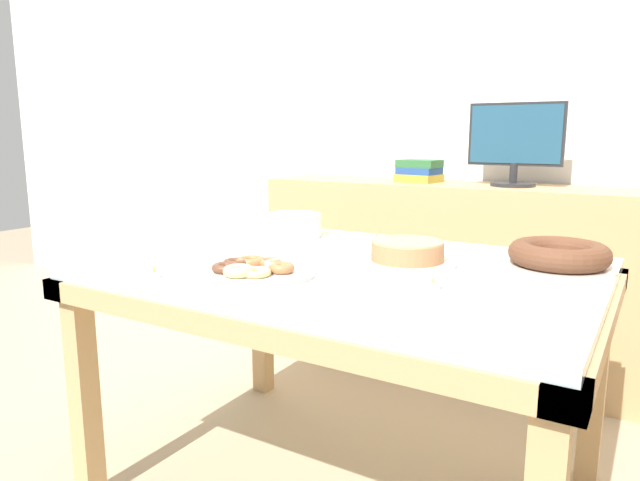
% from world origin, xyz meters
% --- Properties ---
extents(wall_back, '(8.00, 0.10, 2.60)m').
position_xyz_m(wall_back, '(0.00, 1.51, 1.30)').
color(wall_back, white).
rests_on(wall_back, ground).
extents(dining_table, '(1.48, 1.05, 0.77)m').
position_xyz_m(dining_table, '(0.00, 0.00, 0.68)').
color(dining_table, silver).
rests_on(dining_table, ground).
extents(sideboard, '(2.05, 0.44, 0.92)m').
position_xyz_m(sideboard, '(0.00, 1.21, 0.46)').
color(sideboard, tan).
rests_on(sideboard, ground).
extents(computer_monitor, '(0.42, 0.20, 0.38)m').
position_xyz_m(computer_monitor, '(0.21, 1.21, 1.11)').
color(computer_monitor, '#262628').
rests_on(computer_monitor, sideboard).
extents(book_stack, '(0.22, 0.20, 0.11)m').
position_xyz_m(book_stack, '(-0.25, 1.21, 0.97)').
color(book_stack, '#B29933').
rests_on(book_stack, sideboard).
extents(cake_chocolate_round, '(0.30, 0.30, 0.07)m').
position_xyz_m(cake_chocolate_round, '(0.17, 0.08, 0.80)').
color(cake_chocolate_round, silver).
rests_on(cake_chocolate_round, dining_table).
extents(cake_golden_bundt, '(0.31, 0.31, 0.08)m').
position_xyz_m(cake_golden_bundt, '(0.57, 0.24, 0.81)').
color(cake_golden_bundt, silver).
rests_on(cake_golden_bundt, dining_table).
extents(pastry_platter, '(0.34, 0.34, 0.04)m').
position_xyz_m(pastry_platter, '(-0.15, -0.27, 0.78)').
color(pastry_platter, silver).
rests_on(pastry_platter, dining_table).
extents(plate_stack, '(0.21, 0.21, 0.09)m').
position_xyz_m(plate_stack, '(-0.39, 0.29, 0.81)').
color(plate_stack, silver).
rests_on(plate_stack, dining_table).
extents(tealight_left_edge, '(0.04, 0.04, 0.04)m').
position_xyz_m(tealight_left_edge, '(0.33, -0.15, 0.78)').
color(tealight_left_edge, silver).
rests_on(tealight_left_edge, dining_table).
extents(tealight_right_edge, '(0.04, 0.04, 0.04)m').
position_xyz_m(tealight_right_edge, '(-0.37, -0.43, 0.78)').
color(tealight_right_edge, silver).
rests_on(tealight_right_edge, dining_table).
extents(tealight_centre, '(0.04, 0.04, 0.04)m').
position_xyz_m(tealight_centre, '(-0.08, 0.38, 0.78)').
color(tealight_centre, silver).
rests_on(tealight_centre, dining_table).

